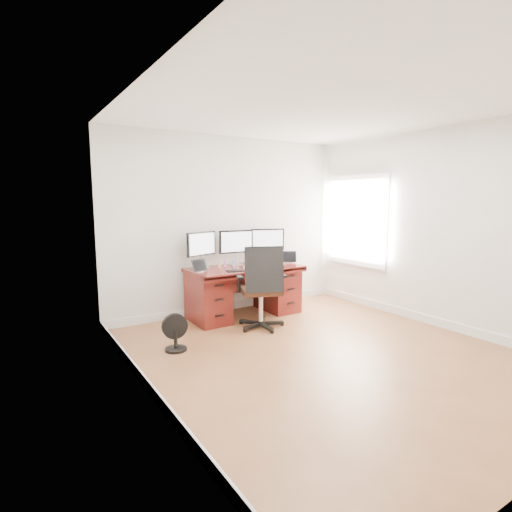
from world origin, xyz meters
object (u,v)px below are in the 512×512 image
office_chair (261,301)px  monitor_center (236,243)px  floor_fan (176,333)px  desk (244,289)px  keyboard (254,267)px

office_chair → monitor_center: size_ratio=2.08×
office_chair → floor_fan: (-1.28, -0.15, -0.17)m
desk → floor_fan: 1.63m
floor_fan → office_chair: bearing=13.4°
floor_fan → monitor_center: size_ratio=0.79×
floor_fan → monitor_center: (1.40, 1.05, 0.87)m
keyboard → floor_fan: bearing=-138.6°
office_chair → monitor_center: bearing=104.1°
desk → floor_fan: (-1.40, -0.81, -0.19)m
office_chair → keyboard: office_chair is taller
monitor_center → desk: bearing=-84.6°
office_chair → monitor_center: (0.12, 0.90, 0.71)m
office_chair → floor_fan: 1.30m
office_chair → desk: bearing=101.3°
monitor_center → keyboard: size_ratio=1.90×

